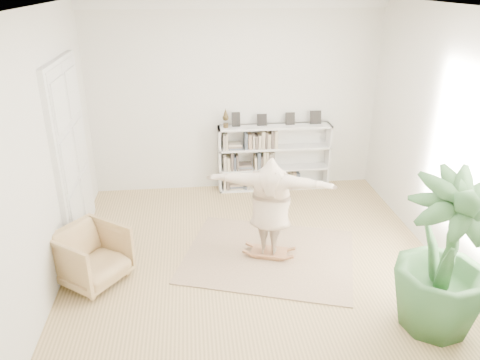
{
  "coord_description": "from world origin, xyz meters",
  "views": [
    {
      "loc": [
        -0.85,
        -5.7,
        3.93
      ],
      "look_at": [
        -0.19,
        0.4,
        1.25
      ],
      "focal_mm": 35.0,
      "sensor_mm": 36.0,
      "label": 1
    }
  ],
  "objects_px": {
    "bookshelf": "(274,158)",
    "armchair": "(91,256)",
    "rocker_board": "(269,252)",
    "person": "(270,204)",
    "houseplant": "(445,256)"
  },
  "relations": [
    {
      "from": "rocker_board",
      "to": "bookshelf",
      "type": "bearing_deg",
      "value": 97.05
    },
    {
      "from": "bookshelf",
      "to": "armchair",
      "type": "bearing_deg",
      "value": -136.88
    },
    {
      "from": "bookshelf",
      "to": "person",
      "type": "relative_size",
      "value": 1.18
    },
    {
      "from": "houseplant",
      "to": "rocker_board",
      "type": "bearing_deg",
      "value": 135.08
    },
    {
      "from": "armchair",
      "to": "person",
      "type": "distance_m",
      "value": 2.62
    },
    {
      "from": "bookshelf",
      "to": "houseplant",
      "type": "bearing_deg",
      "value": -73.74
    },
    {
      "from": "bookshelf",
      "to": "houseplant",
      "type": "relative_size",
      "value": 1.11
    },
    {
      "from": "armchair",
      "to": "houseplant",
      "type": "distance_m",
      "value": 4.54
    },
    {
      "from": "armchair",
      "to": "rocker_board",
      "type": "bearing_deg",
      "value": -45.56
    },
    {
      "from": "bookshelf",
      "to": "rocker_board",
      "type": "bearing_deg",
      "value": -101.18
    },
    {
      "from": "rocker_board",
      "to": "houseplant",
      "type": "distance_m",
      "value": 2.62
    },
    {
      "from": "person",
      "to": "houseplant",
      "type": "distance_m",
      "value": 2.45
    },
    {
      "from": "bookshelf",
      "to": "houseplant",
      "type": "xyz_separation_m",
      "value": [
        1.24,
        -4.24,
        0.35
      ]
    },
    {
      "from": "bookshelf",
      "to": "rocker_board",
      "type": "distance_m",
      "value": 2.62
    },
    {
      "from": "armchair",
      "to": "person",
      "type": "relative_size",
      "value": 0.46
    }
  ]
}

